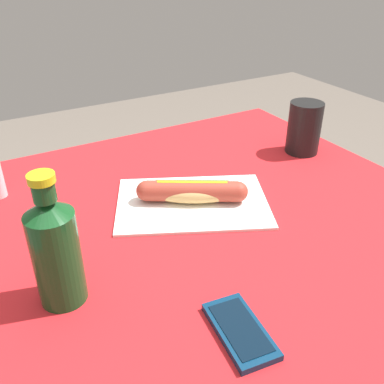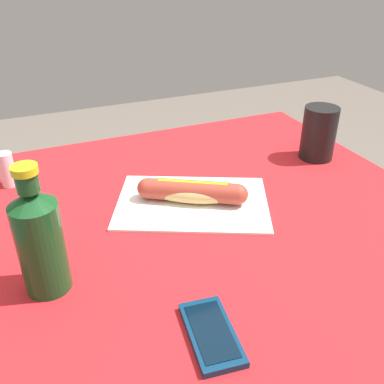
% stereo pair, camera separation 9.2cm
% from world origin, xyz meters
% --- Properties ---
extents(dining_table, '(1.02, 0.94, 0.76)m').
position_xyz_m(dining_table, '(0.00, 0.00, 0.62)').
color(dining_table, brown).
rests_on(dining_table, ground).
extents(paper_wrapper, '(0.39, 0.34, 0.01)m').
position_xyz_m(paper_wrapper, '(-0.00, 0.04, 0.77)').
color(paper_wrapper, white).
rests_on(paper_wrapper, dining_table).
extents(hot_dog, '(0.21, 0.15, 0.05)m').
position_xyz_m(hot_dog, '(-0.00, 0.04, 0.79)').
color(hot_dog, '#DBB26B').
rests_on(hot_dog, paper_wrapper).
extents(cell_phone, '(0.08, 0.14, 0.01)m').
position_xyz_m(cell_phone, '(-0.12, -0.31, 0.77)').
color(cell_phone, '#0A2D4C').
rests_on(cell_phone, dining_table).
extents(soda_bottle, '(0.07, 0.07, 0.22)m').
position_xyz_m(soda_bottle, '(-0.32, -0.11, 0.86)').
color(soda_bottle, '#14471E').
rests_on(soda_bottle, dining_table).
extents(drinking_cup, '(0.09, 0.09, 0.14)m').
position_xyz_m(drinking_cup, '(0.39, 0.13, 0.83)').
color(drinking_cup, black).
rests_on(drinking_cup, dining_table).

